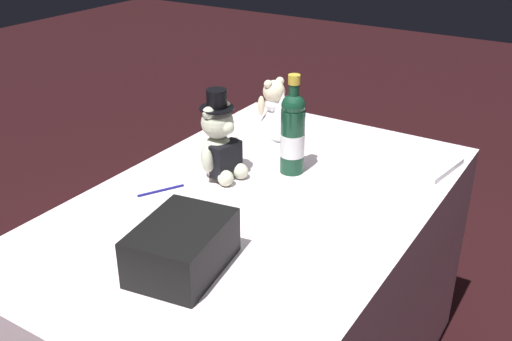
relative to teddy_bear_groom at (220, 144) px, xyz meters
name	(u,v)px	position (x,y,z in m)	size (l,w,h in m)	color
reception_table	(256,305)	(0.07, 0.18, -0.51)	(1.51, 0.96, 0.79)	white
teddy_bear_groom	(220,144)	(0.00, 0.00, 0.00)	(0.17, 0.15, 0.30)	beige
teddy_bear_bride	(276,113)	(-0.40, -0.03, -0.02)	(0.17, 0.21, 0.22)	white
champagne_bottle	(293,132)	(-0.16, 0.18, 0.02)	(0.08, 0.08, 0.33)	#123C27
signing_pen	(162,190)	(0.18, -0.10, -0.11)	(0.14, 0.08, 0.01)	navy
gift_case_black	(182,247)	(0.47, 0.22, -0.05)	(0.29, 0.23, 0.12)	black
guestbook	(411,160)	(-0.44, 0.49, -0.11)	(0.22, 0.28, 0.02)	white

